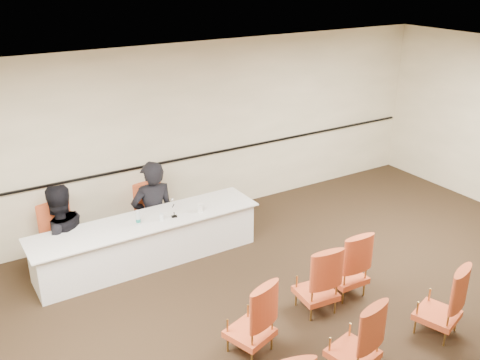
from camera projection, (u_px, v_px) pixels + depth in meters
name	position (u px, v px, depth m)	size (l,w,h in m)	color
floor	(334.00, 347.00, 6.24)	(10.00, 10.00, 0.00)	black
ceiling	(355.00, 94.00, 5.09)	(10.00, 10.00, 0.00)	silver
wall_back	(181.00, 135.00, 8.82)	(10.00, 0.04, 3.00)	beige
wall_rail	(183.00, 159.00, 8.94)	(9.80, 0.04, 0.03)	black
panel_table	(148.00, 241.00, 7.89)	(3.40, 0.79, 0.68)	white
panelist_main	(154.00, 218.00, 8.43)	(0.69, 0.46, 1.90)	black
panelist_main_chair	(154.00, 214.00, 8.41)	(0.50, 0.50, 0.95)	#D04925
panelist_second	(61.00, 244.00, 7.73)	(0.88, 0.69, 1.82)	black
panelist_second_chair	(60.00, 238.00, 7.70)	(0.50, 0.50, 0.95)	#D04925
papers	(175.00, 213.00, 7.98)	(0.30, 0.22, 0.00)	white
microphone	(174.00, 209.00, 7.81)	(0.09, 0.18, 0.25)	black
water_bottle	(138.00, 217.00, 7.60)	(0.07, 0.07, 0.22)	#167B72
drinking_glass	(161.00, 217.00, 7.75)	(0.06, 0.06, 0.10)	white
coffee_cup	(200.00, 208.00, 8.00)	(0.09, 0.09, 0.13)	white
aud_chair_front_left	(250.00, 316.00, 6.00)	(0.50, 0.50, 0.95)	#D04925
aud_chair_front_mid	(317.00, 278.00, 6.73)	(0.50, 0.50, 0.95)	#D04925
aud_chair_front_right	(347.00, 262.00, 7.07)	(0.50, 0.50, 0.95)	#D04925
aud_chair_back_mid	(354.00, 336.00, 5.68)	(0.50, 0.50, 0.95)	#D04925
aud_chair_back_right	(440.00, 299.00, 6.31)	(0.50, 0.50, 0.95)	#D04925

